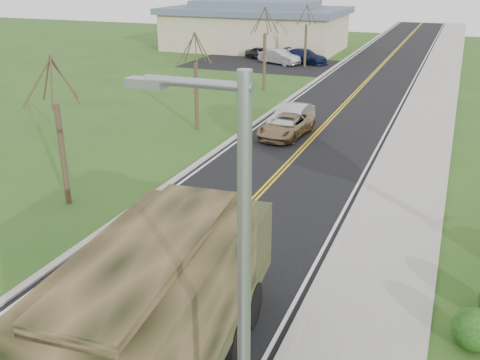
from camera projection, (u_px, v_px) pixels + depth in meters
The scene contains 16 objects.
road at pixel (365, 83), 45.58m from camera, with size 8.00×120.00×0.01m, color black.
curb_right at pixel (415, 86), 44.11m from camera, with size 0.30×120.00×0.12m, color #9E998E.
sidewalk_right at pixel (438, 88), 43.50m from camera, with size 3.20×120.00×0.10m, color #9E998E.
curb_left at pixel (317, 79), 47.02m from camera, with size 0.30×120.00×0.10m, color #9E998E.
street_light at pixel (237, 330), 7.34m from camera, with size 1.65×0.22×8.00m.
bare_tree_a at pixel (61, 143), 21.22m from camera, with size 1.93×2.26×6.08m.
bare_tree_b at pixel (196, 89), 31.62m from camera, with size 1.83×2.14×5.73m.
bare_tree_c at pixel (264, 55), 41.85m from camera, with size 2.04×2.39×6.42m.
bare_tree_d at pixel (306, 41), 52.27m from camera, with size 1.88×2.20×5.91m.
commercial_building at pixel (256, 26), 63.95m from camera, with size 25.50×21.50×5.65m.
military_truck at pixel (169, 296), 11.90m from camera, with size 3.51×8.19×3.97m.
suv_champagne at pixel (286, 126), 30.83m from camera, with size 2.11×4.58×1.27m, color #8E7150.
sedan_silver at pixel (291, 118), 32.02m from camera, with size 1.61×4.61×1.52m, color #B8B7BD.
lot_car_dark at pixel (262, 53), 57.64m from camera, with size 1.48×3.68×1.25m, color black.
lot_car_silver at pixel (279, 57), 54.39m from camera, with size 1.58×4.54×1.49m, color #BAB9BF.
lot_car_navy at pixel (305, 56), 54.79m from camera, with size 2.04×5.02×1.46m, color #0E1635.
Camera 1 is at (7.22, -6.11, 9.05)m, focal length 40.00 mm.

